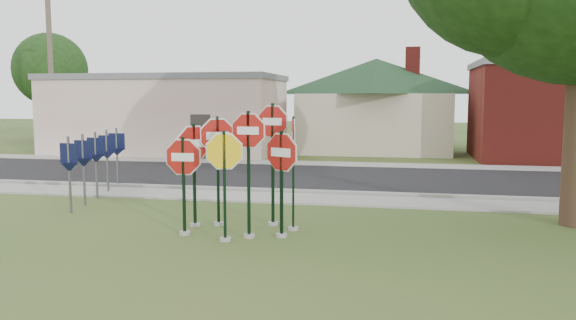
% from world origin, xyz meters
% --- Properties ---
extents(ground, '(120.00, 120.00, 0.00)m').
position_xyz_m(ground, '(0.00, 0.00, 0.00)').
color(ground, '#304A1B').
rests_on(ground, ground).
extents(sidewalk_near, '(60.00, 1.60, 0.06)m').
position_xyz_m(sidewalk_near, '(0.00, 5.50, 0.03)').
color(sidewalk_near, gray).
rests_on(sidewalk_near, ground).
extents(road, '(60.00, 7.00, 0.04)m').
position_xyz_m(road, '(0.00, 10.00, 0.02)').
color(road, black).
rests_on(road, ground).
extents(sidewalk_far, '(60.00, 1.60, 0.06)m').
position_xyz_m(sidewalk_far, '(0.00, 14.30, 0.03)').
color(sidewalk_far, gray).
rests_on(sidewalk_far, ground).
extents(curb, '(60.00, 0.20, 0.14)m').
position_xyz_m(curb, '(0.00, 6.50, 0.07)').
color(curb, gray).
rests_on(curb, ground).
extents(stop_sign_center, '(1.03, 0.24, 2.82)m').
position_xyz_m(stop_sign_center, '(0.28, 0.86, 1.77)').
color(stop_sign_center, gray).
rests_on(stop_sign_center, ground).
extents(stop_sign_yellow, '(1.04, 0.29, 2.43)m').
position_xyz_m(stop_sign_yellow, '(-0.13, 0.48, 1.48)').
color(stop_sign_yellow, gray).
rests_on(stop_sign_yellow, ground).
extents(stop_sign_left, '(1.11, 0.24, 2.27)m').
position_xyz_m(stop_sign_left, '(-1.18, 0.83, 1.38)').
color(stop_sign_left, gray).
rests_on(stop_sign_left, ground).
extents(stop_sign_right, '(1.02, 0.56, 2.42)m').
position_xyz_m(stop_sign_right, '(0.96, 1.05, 1.49)').
color(stop_sign_right, gray).
rests_on(stop_sign_right, ground).
extents(stop_sign_back_right, '(1.03, 0.24, 2.97)m').
position_xyz_m(stop_sign_back_right, '(0.52, 2.11, 1.88)').
color(stop_sign_back_right, gray).
rests_on(stop_sign_back_right, ground).
extents(stop_sign_back_left, '(1.01, 0.55, 2.69)m').
position_xyz_m(stop_sign_back_left, '(-0.74, 1.86, 1.69)').
color(stop_sign_back_left, gray).
rests_on(stop_sign_back_left, ground).
extents(stop_sign_far_right, '(0.26, 1.04, 2.69)m').
position_xyz_m(stop_sign_far_right, '(1.08, 1.72, 1.68)').
color(stop_sign_far_right, gray).
rests_on(stop_sign_far_right, ground).
extents(stop_sign_far_left, '(0.75, 0.90, 2.53)m').
position_xyz_m(stop_sign_far_left, '(-1.24, 1.64, 1.57)').
color(stop_sign_far_left, gray).
rests_on(stop_sign_far_left, ground).
extents(route_sign_row, '(1.43, 4.63, 2.00)m').
position_xyz_m(route_sign_row, '(-5.40, 4.50, 1.22)').
color(route_sign_row, '#59595E').
rests_on(route_sign_row, ground).
extents(building_stucco, '(12.20, 6.20, 4.20)m').
position_xyz_m(building_stucco, '(-9.00, 18.00, 2.15)').
color(building_stucco, silver).
rests_on(building_stucco, ground).
extents(building_house, '(11.60, 11.60, 6.20)m').
position_xyz_m(building_house, '(2.00, 22.00, 3.65)').
color(building_house, '#BAB394').
rests_on(building_house, ground).
extents(utility_pole_near, '(2.20, 0.26, 9.50)m').
position_xyz_m(utility_pole_near, '(-14.00, 15.20, 4.97)').
color(utility_pole_near, '#4C3D33').
rests_on(utility_pole_near, ground).
extents(bg_tree_left, '(4.90, 4.90, 7.35)m').
position_xyz_m(bg_tree_left, '(-20.00, 24.00, 4.88)').
color(bg_tree_left, '#312416').
rests_on(bg_tree_left, ground).
extents(pedestrian, '(0.75, 0.54, 1.93)m').
position_xyz_m(pedestrian, '(-4.71, 14.39, 1.02)').
color(pedestrian, black).
rests_on(pedestrian, sidewalk_far).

